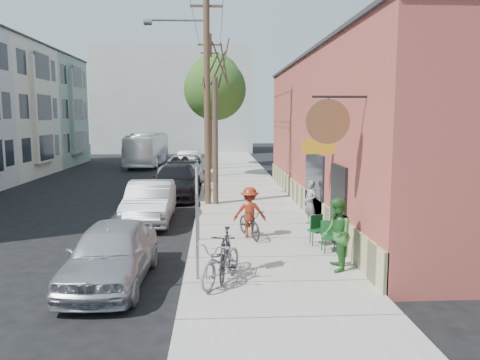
{
  "coord_description": "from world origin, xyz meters",
  "views": [
    {
      "loc": [
        2.79,
        -14.59,
        3.98
      ],
      "look_at": [
        3.78,
        4.12,
        1.5
      ],
      "focal_mm": 35.0,
      "sensor_mm": 36.0,
      "label": 1
    }
  ],
  "objects_px": {
    "parking_meter_far": "(205,178)",
    "parked_bike_a": "(225,254)",
    "car_0": "(111,253)",
    "bus": "(148,149)",
    "patio_chair_a": "(318,230)",
    "car_3": "(184,168)",
    "tree_leafy_far": "(215,81)",
    "patron_green": "(336,234)",
    "patio_chair_b": "(330,237)",
    "car_4": "(189,161)",
    "sign_post": "(197,210)",
    "tree_leafy_mid": "(215,89)",
    "parked_bike_b": "(222,261)",
    "car_1": "(150,202)",
    "car_2": "(176,181)",
    "utility_pole_near": "(206,85)",
    "tree_bare": "(215,142)",
    "cyclist": "(250,212)",
    "parking_meter_near": "(198,214)",
    "patron_grey": "(310,203)"
  },
  "relations": [
    {
      "from": "parking_meter_far",
      "to": "parked_bike_a",
      "type": "relative_size",
      "value": 0.64
    },
    {
      "from": "car_0",
      "to": "bus",
      "type": "distance_m",
      "value": 29.11
    },
    {
      "from": "patio_chair_a",
      "to": "car_3",
      "type": "distance_m",
      "value": 16.84
    },
    {
      "from": "tree_leafy_far",
      "to": "patron_green",
      "type": "distance_m",
      "value": 27.79
    },
    {
      "from": "patio_chair_b",
      "to": "car_4",
      "type": "height_order",
      "value": "car_4"
    },
    {
      "from": "sign_post",
      "to": "patron_green",
      "type": "height_order",
      "value": "sign_post"
    },
    {
      "from": "tree_leafy_mid",
      "to": "parked_bike_a",
      "type": "xyz_separation_m",
      "value": [
        0.22,
        -20.23,
        -5.12
      ]
    },
    {
      "from": "patio_chair_a",
      "to": "car_0",
      "type": "relative_size",
      "value": 0.2
    },
    {
      "from": "parked_bike_b",
      "to": "car_1",
      "type": "height_order",
      "value": "car_1"
    },
    {
      "from": "patio_chair_b",
      "to": "car_2",
      "type": "bearing_deg",
      "value": 129.54
    },
    {
      "from": "utility_pole_near",
      "to": "car_2",
      "type": "bearing_deg",
      "value": 120.9
    },
    {
      "from": "utility_pole_near",
      "to": "bus",
      "type": "relative_size",
      "value": 1.01
    },
    {
      "from": "tree_bare",
      "to": "patio_chair_a",
      "type": "bearing_deg",
      "value": -66.29
    },
    {
      "from": "tree_leafy_far",
      "to": "car_1",
      "type": "xyz_separation_m",
      "value": [
        -2.53,
        -20.48,
        -6.19
      ]
    },
    {
      "from": "parked_bike_a",
      "to": "bus",
      "type": "xyz_separation_m",
      "value": [
        -5.96,
        29.04,
        0.65
      ]
    },
    {
      "from": "patron_green",
      "to": "bus",
      "type": "distance_m",
      "value": 29.97
    },
    {
      "from": "patron_green",
      "to": "tree_bare",
      "type": "bearing_deg",
      "value": -154.86
    },
    {
      "from": "sign_post",
      "to": "car_1",
      "type": "height_order",
      "value": "sign_post"
    },
    {
      "from": "cyclist",
      "to": "tree_leafy_mid",
      "type": "bearing_deg",
      "value": -79.8
    },
    {
      "from": "car_4",
      "to": "car_1",
      "type": "bearing_deg",
      "value": -89.83
    },
    {
      "from": "bus",
      "to": "sign_post",
      "type": "bearing_deg",
      "value": -78.61
    },
    {
      "from": "patron_green",
      "to": "car_1",
      "type": "relative_size",
      "value": 0.39
    },
    {
      "from": "car_2",
      "to": "parking_meter_far",
      "type": "bearing_deg",
      "value": -4.32
    },
    {
      "from": "patio_chair_a",
      "to": "cyclist",
      "type": "relative_size",
      "value": 0.54
    },
    {
      "from": "parking_meter_near",
      "to": "tree_leafy_far",
      "type": "relative_size",
      "value": 0.14
    },
    {
      "from": "cyclist",
      "to": "car_4",
      "type": "bearing_deg",
      "value": -75.06
    },
    {
      "from": "sign_post",
      "to": "car_4",
      "type": "xyz_separation_m",
      "value": [
        -1.58,
        24.71,
        -1.08
      ]
    },
    {
      "from": "tree_leafy_far",
      "to": "car_2",
      "type": "distance_m",
      "value": 16.16
    },
    {
      "from": "sign_post",
      "to": "patron_grey",
      "type": "xyz_separation_m",
      "value": [
        3.85,
        5.57,
        -0.87
      ]
    },
    {
      "from": "sign_post",
      "to": "cyclist",
      "type": "distance_m",
      "value": 4.29
    },
    {
      "from": "utility_pole_near",
      "to": "cyclist",
      "type": "height_order",
      "value": "utility_pole_near"
    },
    {
      "from": "car_4",
      "to": "bus",
      "type": "height_order",
      "value": "bus"
    },
    {
      "from": "parking_meter_near",
      "to": "sign_post",
      "type": "bearing_deg",
      "value": -88.41
    },
    {
      "from": "car_0",
      "to": "car_1",
      "type": "xyz_separation_m",
      "value": [
        -0.0,
        6.78,
        0.02
      ]
    },
    {
      "from": "parking_meter_near",
      "to": "parking_meter_far",
      "type": "distance_m",
      "value": 8.92
    },
    {
      "from": "parking_meter_near",
      "to": "bus",
      "type": "distance_m",
      "value": 26.05
    },
    {
      "from": "patio_chair_b",
      "to": "parking_meter_far",
      "type": "bearing_deg",
      "value": 123.15
    },
    {
      "from": "tree_leafy_mid",
      "to": "patio_chair_b",
      "type": "xyz_separation_m",
      "value": [
        3.27,
        -18.26,
        -5.26
      ]
    },
    {
      "from": "patron_green",
      "to": "car_4",
      "type": "distance_m",
      "value": 24.76
    },
    {
      "from": "patron_grey",
      "to": "car_1",
      "type": "bearing_deg",
      "value": -127.86
    },
    {
      "from": "tree_leafy_mid",
      "to": "car_3",
      "type": "bearing_deg",
      "value": -145.43
    },
    {
      "from": "bus",
      "to": "car_4",
      "type": "bearing_deg",
      "value": -48.9
    },
    {
      "from": "sign_post",
      "to": "tree_bare",
      "type": "distance_m",
      "value": 10.02
    },
    {
      "from": "parked_bike_a",
      "to": "parked_bike_b",
      "type": "distance_m",
      "value": 0.4
    },
    {
      "from": "patio_chair_b",
      "to": "patron_green",
      "type": "xyz_separation_m",
      "value": [
        -0.24,
        -1.59,
        0.49
      ]
    },
    {
      "from": "parking_meter_far",
      "to": "cyclist",
      "type": "height_order",
      "value": "cyclist"
    },
    {
      "from": "utility_pole_near",
      "to": "parked_bike_b",
      "type": "bearing_deg",
      "value": -87.04
    },
    {
      "from": "car_1",
      "to": "patio_chair_b",
      "type": "bearing_deg",
      "value": -40.84
    },
    {
      "from": "sign_post",
      "to": "parked_bike_a",
      "type": "distance_m",
      "value": 1.29
    },
    {
      "from": "utility_pole_near",
      "to": "parked_bike_a",
      "type": "bearing_deg",
      "value": -86.36
    }
  ]
}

